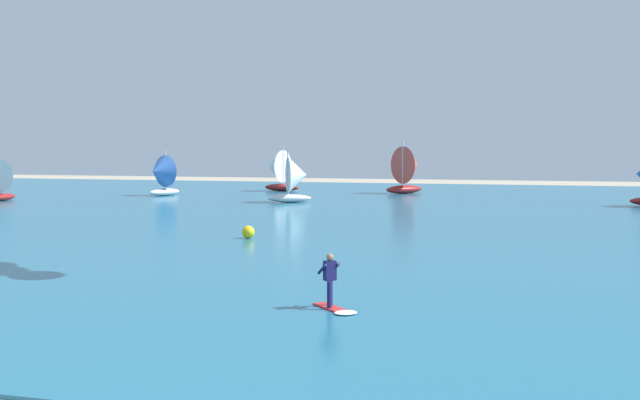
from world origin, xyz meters
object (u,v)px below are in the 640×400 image
Objects in this scene: sailboat_far_left at (409,169)px; sailboat_outermost at (296,179)px; sailboat_mid_left at (277,170)px; kitesurfer at (333,289)px; marker_buoy at (248,232)px; sailboat_mid_right at (4,179)px; sailboat_near_shore at (160,175)px.

sailboat_far_left is 1.23× the size of sailboat_outermost.
kitesurfer is at bearing -69.29° from sailboat_mid_left.
marker_buoy is (13.20, -42.64, -2.00)m from sailboat_mid_left.
sailboat_near_shore is (10.61, 9.85, 0.13)m from sailboat_mid_right.
kitesurfer is at bearing -60.79° from marker_buoy.
sailboat_far_left reaches higher than kitesurfer.
sailboat_mid_right is at bearing -137.13° from sailboat_near_shore.
sailboat_far_left reaches higher than sailboat_near_shore.
sailboat_mid_right is at bearing 137.76° from kitesurfer.
sailboat_outermost is at bearing -65.46° from sailboat_mid_left.
kitesurfer is 18.51m from marker_buoy.
sailboat_outermost is (7.49, -16.40, -0.27)m from sailboat_mid_left.
kitesurfer is 44.91m from sailboat_outermost.
kitesurfer is 0.32× the size of sailboat_far_left.
sailboat_outermost is at bearing 102.27° from marker_buoy.
sailboat_mid_left is (18.95, 21.40, 0.38)m from sailboat_mid_right.
sailboat_far_left is at bearing 25.60° from sailboat_near_shore.
marker_buoy is at bearing -33.45° from sailboat_mid_right.
sailboat_far_left is at bearing -1.56° from sailboat_mid_left.
sailboat_far_left is at bearing 65.08° from sailboat_outermost.
kitesurfer is 2.62× the size of marker_buoy.
sailboat_mid_left reaches higher than marker_buoy.
sailboat_mid_right reaches higher than kitesurfer.
sailboat_near_shore reaches higher than sailboat_mid_right.
sailboat_mid_right is 38.57m from marker_buoy.
sailboat_near_shore reaches higher than marker_buoy.
kitesurfer is 55.64m from sailboat_mid_right.
sailboat_outermost reaches higher than sailboat_mid_right.
sailboat_outermost is (-7.43, -16.00, -0.48)m from sailboat_far_left.
marker_buoy is at bearing -77.73° from sailboat_outermost.
marker_buoy is (-9.03, 16.15, -0.26)m from kitesurfer.
sailboat_outermost is (-14.74, 42.39, 1.47)m from kitesurfer.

